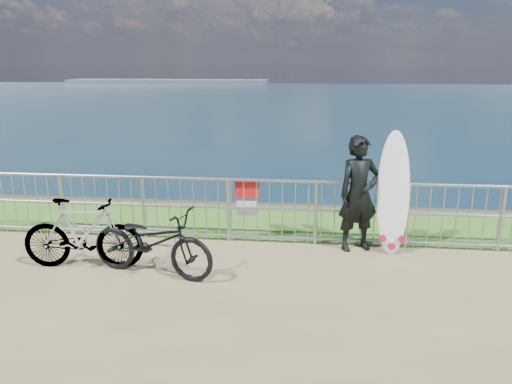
# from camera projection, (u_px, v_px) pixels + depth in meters

# --- Properties ---
(grass_strip) EXTENTS (120.00, 120.00, 0.00)m
(grass_strip) POSITION_uv_depth(u_px,v_px,m) (263.00, 221.00, 9.72)
(grass_strip) COLOR #367420
(grass_strip) RESTS_ON ground
(seascape) EXTENTS (260.00, 260.00, 5.00)m
(seascape) POSITION_uv_depth(u_px,v_px,m) (169.00, 84.00, 154.58)
(seascape) COLOR brown
(seascape) RESTS_ON ground
(railing) EXTENTS (10.06, 0.10, 1.13)m
(railing) POSITION_uv_depth(u_px,v_px,m) (258.00, 210.00, 8.52)
(railing) COLOR #999BA1
(railing) RESTS_ON ground
(surfer) EXTENTS (0.81, 0.67, 1.90)m
(surfer) POSITION_uv_depth(u_px,v_px,m) (359.00, 194.00, 8.10)
(surfer) COLOR black
(surfer) RESTS_ON ground
(surfboard) EXTENTS (0.53, 0.47, 1.99)m
(surfboard) POSITION_uv_depth(u_px,v_px,m) (393.00, 197.00, 8.03)
(surfboard) COLOR white
(surfboard) RESTS_ON ground
(bicycle_near) EXTENTS (2.05, 1.11, 1.02)m
(bicycle_near) POSITION_uv_depth(u_px,v_px,m) (152.00, 242.00, 7.21)
(bicycle_near) COLOR black
(bicycle_near) RESTS_ON ground
(bicycle_far) EXTENTS (1.85, 0.66, 1.09)m
(bicycle_far) POSITION_uv_depth(u_px,v_px,m) (83.00, 234.00, 7.45)
(bicycle_far) COLOR black
(bicycle_far) RESTS_ON ground
(bike_rack) EXTENTS (1.76, 0.05, 0.37)m
(bike_rack) POSITION_uv_depth(u_px,v_px,m) (129.00, 231.00, 8.31)
(bike_rack) COLOR #999BA1
(bike_rack) RESTS_ON ground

